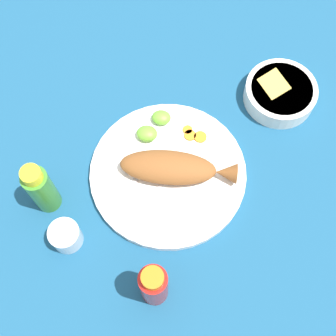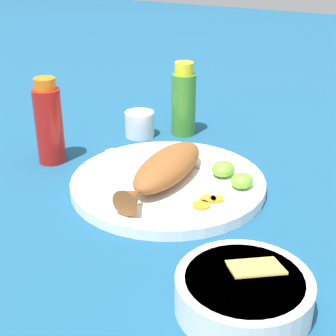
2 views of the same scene
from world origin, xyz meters
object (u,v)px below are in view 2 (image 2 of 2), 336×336
object	(u,v)px
main_plate	(168,183)
guacamole_bowl	(244,291)
fork_near	(136,163)
hot_sauce_bottle_red	(49,123)
fork_far	(158,157)
salt_cup	(140,126)
fried_fish	(165,169)
hot_sauce_bottle_green	(184,101)

from	to	relation	value
main_plate	guacamole_bowl	size ratio (longest dim) A/B	2.06
fork_near	hot_sauce_bottle_red	world-z (taller)	hot_sauce_bottle_red
main_plate	fork_near	xyz separation A→B (m)	(0.03, 0.08, 0.01)
fork_near	fork_far	distance (m)	0.05
main_plate	salt_cup	distance (m)	0.25
fork_far	salt_cup	world-z (taller)	salt_cup
main_plate	hot_sauce_bottle_red	world-z (taller)	hot_sauce_bottle_red
main_plate	fried_fish	bearing A→B (deg)	-179.31
fried_fish	fork_far	size ratio (longest dim) A/B	1.30
hot_sauce_bottle_green	guacamole_bowl	xyz separation A→B (m)	(-0.47, -0.30, -0.05)
hot_sauce_bottle_red	hot_sauce_bottle_green	world-z (taller)	hot_sauce_bottle_red
hot_sauce_bottle_green	guacamole_bowl	distance (m)	0.56
fried_fish	guacamole_bowl	distance (m)	0.31
fork_near	salt_cup	distance (m)	0.18
fork_far	hot_sauce_bottle_green	size ratio (longest dim) A/B	1.20
main_plate	hot_sauce_bottle_red	xyz separation A→B (m)	(-0.00, 0.25, 0.07)
hot_sauce_bottle_green	salt_cup	world-z (taller)	hot_sauce_bottle_green
fried_fish	fork_far	bearing A→B (deg)	34.05
main_plate	hot_sauce_bottle_red	distance (m)	0.26
fork_near	guacamole_bowl	size ratio (longest dim) A/B	1.11
fork_near	fork_far	xyz separation A→B (m)	(0.04, -0.02, 0.00)
fork_far	guacamole_bowl	world-z (taller)	guacamole_bowl
fork_near	hot_sauce_bottle_red	size ratio (longest dim) A/B	1.10
fork_far	main_plate	bearing A→B (deg)	132.55
fried_fish	fork_near	size ratio (longest dim) A/B	1.35
main_plate	hot_sauce_bottle_green	xyz separation A→B (m)	(0.24, 0.08, 0.06)
main_plate	fork_far	distance (m)	0.09
fried_fish	hot_sauce_bottle_green	size ratio (longest dim) A/B	1.56
fork_far	hot_sauce_bottle_red	bearing A→B (deg)	23.16
fried_fish	fork_near	world-z (taller)	fried_fish
main_plate	hot_sauce_bottle_green	size ratio (longest dim) A/B	2.13
salt_cup	fork_far	bearing A→B (deg)	-138.19
hot_sauce_bottle_green	fork_far	bearing A→B (deg)	-170.37
main_plate	fried_fish	xyz separation A→B (m)	(-0.01, -0.00, 0.03)
fried_fish	hot_sauce_bottle_green	world-z (taller)	hot_sauce_bottle_green
fork_near	hot_sauce_bottle_red	bearing A→B (deg)	29.81
fried_fish	salt_cup	world-z (taller)	fried_fish
salt_cup	guacamole_bowl	world-z (taller)	guacamole_bowl
guacamole_bowl	main_plate	bearing A→B (deg)	42.85
guacamole_bowl	hot_sauce_bottle_red	bearing A→B (deg)	63.40
fork_far	salt_cup	distance (m)	0.16
hot_sauce_bottle_green	main_plate	bearing A→B (deg)	-160.68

